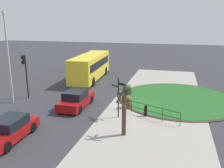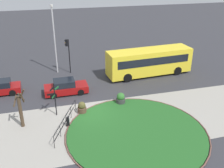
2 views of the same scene
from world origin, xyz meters
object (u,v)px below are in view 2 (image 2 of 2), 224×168
at_px(lamppost_tall, 54,38).
at_px(street_tree_bare, 21,108).
at_px(planter_near_signpost, 82,108).
at_px(planter_kerbside, 121,99).
at_px(signpost_directional, 54,97).
at_px(traffic_light_near, 68,49).
at_px(bus_yellow, 149,61).
at_px(bollard_foreground, 68,121).
at_px(car_far_lane, 66,87).

height_order(lamppost_tall, street_tree_bare, lamppost_tall).
height_order(planter_near_signpost, street_tree_bare, street_tree_bare).
distance_m(planter_near_signpost, planter_kerbside, 3.81).
bearing_deg(signpost_directional, lamppost_tall, 84.98).
relative_size(traffic_light_near, lamppost_tall, 0.52).
xyz_separation_m(traffic_light_near, planter_near_signpost, (-0.02, -9.56, -2.48)).
relative_size(bus_yellow, traffic_light_near, 2.45).
bearing_deg(signpost_directional, planter_near_signpost, -5.53).
relative_size(signpost_directional, street_tree_bare, 0.94).
relative_size(signpost_directional, traffic_light_near, 0.75).
xyz_separation_m(bollard_foreground, planter_kerbside, (5.13, 2.47, 0.03)).
bearing_deg(planter_near_signpost, lamppost_tall, 97.50).
distance_m(car_far_lane, planter_near_signpost, 4.28).
height_order(car_far_lane, planter_kerbside, car_far_lane).
xyz_separation_m(traffic_light_near, street_tree_bare, (-4.87, -10.35, -1.33)).
bearing_deg(signpost_directional, traffic_light_near, 76.69).
bearing_deg(street_tree_bare, planter_kerbside, 10.21).
xyz_separation_m(planter_kerbside, street_tree_bare, (-8.58, -1.55, 1.15)).
xyz_separation_m(car_far_lane, street_tree_bare, (-3.91, -4.96, 0.96)).
relative_size(car_far_lane, lamppost_tall, 0.54).
bearing_deg(planter_near_signpost, signpost_directional, 174.47).
distance_m(bollard_foreground, lamppost_tall, 12.39).
xyz_separation_m(bollard_foreground, lamppost_tall, (0.07, 11.80, 3.77)).
relative_size(bus_yellow, street_tree_bare, 3.08).
bearing_deg(street_tree_bare, traffic_light_near, 64.82).
xyz_separation_m(bollard_foreground, traffic_light_near, (1.41, 11.27, 2.51)).
distance_m(bus_yellow, street_tree_bare, 15.59).
relative_size(signpost_directional, car_far_lane, 0.71).
bearing_deg(planter_near_signpost, bollard_foreground, -129.17).
distance_m(bus_yellow, planter_kerbside, 7.84).
xyz_separation_m(lamppost_tall, planter_kerbside, (5.06, -9.33, -3.74)).
bearing_deg(bollard_foreground, car_far_lane, 85.61).
distance_m(bus_yellow, car_far_lane, 10.18).
bearing_deg(planter_kerbside, signpost_directional, -174.79).
height_order(car_far_lane, planter_near_signpost, car_far_lane).
distance_m(bus_yellow, planter_near_signpost, 11.11).
bearing_deg(signpost_directional, planter_kerbside, 5.21).
distance_m(bollard_foreground, bus_yellow, 13.25).
height_order(bollard_foreground, street_tree_bare, street_tree_bare).
bearing_deg(car_far_lane, bollard_foreground, -94.80).
bearing_deg(planter_near_signpost, car_far_lane, 102.77).
relative_size(lamppost_tall, street_tree_bare, 2.43).
relative_size(car_far_lane, traffic_light_near, 1.05).
xyz_separation_m(bus_yellow, planter_kerbside, (-5.18, -5.78, -1.15)).
xyz_separation_m(bus_yellow, planter_near_signpost, (-8.91, -6.53, -1.14)).
relative_size(car_far_lane, street_tree_bare, 1.32).
xyz_separation_m(bus_yellow, car_far_lane, (-9.85, -2.36, -0.96)).
bearing_deg(car_far_lane, traffic_light_near, 79.50).
xyz_separation_m(signpost_directional, bus_yellow, (11.10, 6.32, -0.15)).
bearing_deg(planter_kerbside, car_far_lane, 143.88).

